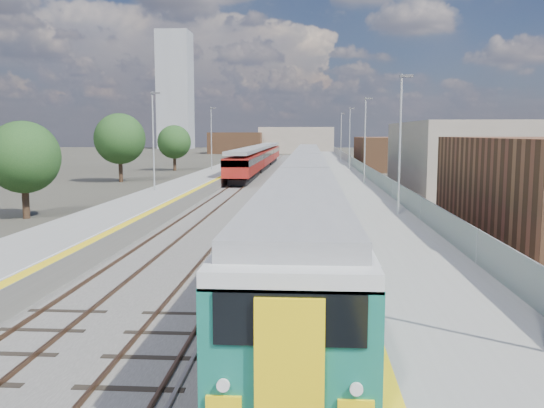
# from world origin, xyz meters

# --- Properties ---
(ground) EXTENTS (320.00, 320.00, 0.00)m
(ground) POSITION_xyz_m (0.00, 50.00, 0.00)
(ground) COLOR #47443A
(ground) RESTS_ON ground
(ballast_bed) EXTENTS (10.50, 155.00, 0.06)m
(ballast_bed) POSITION_xyz_m (-2.25, 52.50, 0.03)
(ballast_bed) COLOR #565451
(ballast_bed) RESTS_ON ground
(tracks) EXTENTS (8.96, 160.00, 0.17)m
(tracks) POSITION_xyz_m (-1.65, 54.18, 0.11)
(tracks) COLOR #4C3323
(tracks) RESTS_ON ground
(platform_right) EXTENTS (4.70, 155.00, 8.52)m
(platform_right) POSITION_xyz_m (5.28, 52.49, 0.54)
(platform_right) COLOR slate
(platform_right) RESTS_ON ground
(platform_left) EXTENTS (4.30, 155.00, 8.52)m
(platform_left) POSITION_xyz_m (-9.05, 52.49, 0.52)
(platform_left) COLOR slate
(platform_left) RESTS_ON ground
(buildings) EXTENTS (72.00, 185.50, 40.00)m
(buildings) POSITION_xyz_m (-18.12, 138.60, 10.70)
(buildings) COLOR brown
(buildings) RESTS_ON ground
(green_train) EXTENTS (2.83, 78.78, 3.11)m
(green_train) POSITION_xyz_m (1.50, 38.01, 2.19)
(green_train) COLOR black
(green_train) RESTS_ON ground
(red_train) EXTENTS (2.75, 55.80, 3.47)m
(red_train) POSITION_xyz_m (-5.50, 73.67, 2.05)
(red_train) COLOR black
(red_train) RESTS_ON ground
(tree_a) EXTENTS (4.57, 4.57, 6.19)m
(tree_a) POSITION_xyz_m (-16.25, 25.67, 3.89)
(tree_a) COLOR #382619
(tree_a) RESTS_ON ground
(tree_b) EXTENTS (5.60, 5.60, 7.59)m
(tree_b) POSITION_xyz_m (-19.20, 53.01, 4.78)
(tree_b) COLOR #382619
(tree_b) RESTS_ON ground
(tree_c) EXTENTS (4.84, 4.84, 6.56)m
(tree_c) POSITION_xyz_m (-17.85, 72.92, 4.13)
(tree_c) COLOR #382619
(tree_c) RESTS_ON ground
(tree_d) EXTENTS (4.55, 4.55, 6.17)m
(tree_d) POSITION_xyz_m (22.03, 71.01, 3.88)
(tree_d) COLOR #382619
(tree_d) RESTS_ON ground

